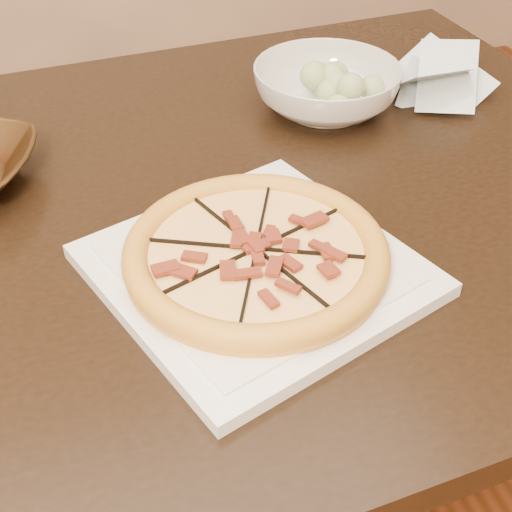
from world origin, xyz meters
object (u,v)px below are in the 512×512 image
at_px(salad_bowl, 326,89).
at_px(plate, 256,269).
at_px(pizza, 256,253).
at_px(dining_table, 138,266).

bearing_deg(salad_bowl, plate, -122.19).
bearing_deg(pizza, plate, -75.97).
bearing_deg(dining_table, pizza, -55.00).
distance_m(plate, pizza, 0.02).
bearing_deg(dining_table, salad_bowl, 29.15).
bearing_deg(salad_bowl, pizza, -122.19).
relative_size(plate, salad_bowl, 1.81).
height_order(plate, pizza, pizza).
bearing_deg(plate, pizza, 104.03).
distance_m(dining_table, salad_bowl, 0.41).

